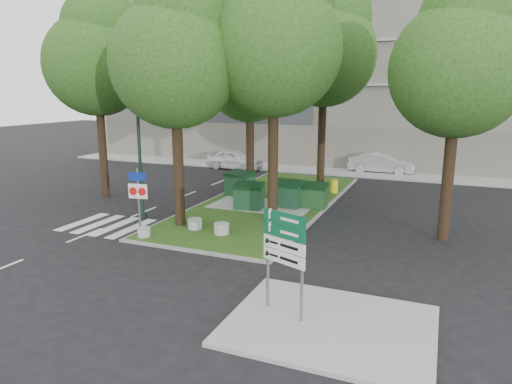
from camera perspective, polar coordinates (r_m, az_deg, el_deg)
The scene contains 26 objects.
ground at distance 17.29m, azimuth -9.51°, elevation -7.11°, with size 120.00×120.00×0.00m, color black.
median_island at distance 23.95m, azimuth 1.64°, elevation -1.26°, with size 6.00×16.00×0.12m, color #2B4D16.
median_kerb at distance 23.96m, azimuth 1.64°, elevation -1.28°, with size 6.30×16.30×0.10m, color gray.
sidewalk_corner at distance 11.94m, azimuth 9.20°, elevation -16.12°, with size 5.00×4.00×0.12m, color #999993.
building_sidewalk at distance 33.90m, azimuth 7.18°, elevation 2.73°, with size 42.00×3.00×0.12m, color #999993.
zebra_crossing at distance 20.54m, azimuth -16.23°, elevation -4.26°, with size 5.00×3.00×0.01m, color silver.
apartment_building at distance 40.77m, azimuth 10.41°, elevation 15.45°, with size 41.00×12.00×16.00m, color tan.
tree_median_near_left at distance 19.29m, azimuth -9.87°, elevation 16.98°, with size 5.20×5.20×10.53m.
tree_median_near_right at distance 19.62m, azimuth 2.59°, elevation 19.03°, with size 5.60×5.60×11.46m.
tree_median_mid at distance 24.81m, azimuth -0.52°, elevation 15.33°, with size 4.80×4.80×9.99m.
tree_median_far at distance 26.74m, azimuth 8.79°, elevation 17.87°, with size 5.80×5.80×11.93m.
tree_street_left at distance 26.29m, azimuth -19.16°, elevation 15.98°, with size 5.40×5.40×11.00m.
tree_street_right at distance 18.86m, azimuth 24.32°, elevation 15.18°, with size 5.00×5.00×10.06m.
dumpster_a at distance 25.03m, azimuth -2.05°, elevation 1.04°, with size 1.73×1.44×1.39m.
dumpster_b at distance 22.23m, azimuth -0.89°, elevation -0.52°, with size 1.52×1.17×1.30m.
dumpster_c at distance 22.70m, azimuth 3.95°, elevation -0.24°, with size 1.53×1.15×1.33m.
dumpster_d at distance 22.70m, azimuth 7.21°, elevation -0.44°, with size 1.32×0.93×1.22m.
bollard_left at distance 18.64m, azimuth -13.83°, elevation -4.88°, with size 0.51×0.51×0.36m, color #A8A8A3.
bollard_right at distance 18.48m, azimuth -4.34°, elevation -4.57°, with size 0.61×0.61×0.44m, color #9C9C97.
bollard_mid at distance 19.29m, azimuth -7.65°, elevation -3.93°, with size 0.59×0.59×0.42m, color #A5A4A0.
litter_bin at distance 26.19m, azimuth 9.76°, elevation 0.72°, with size 0.42×0.42×0.74m, color yellow.
street_lamp at distance 21.20m, azimuth -14.45°, elevation 6.62°, with size 0.47×0.47×5.93m.
traffic_sign_pole at distance 19.00m, azimuth -14.49°, elevation -0.04°, with size 0.82×0.17×2.74m.
directional_sign at distance 11.54m, azimuth 3.60°, elevation -6.91°, with size 1.27×0.54×2.71m.
car_white at distance 34.33m, azimuth -2.69°, elevation 4.07°, with size 1.73×4.30×1.46m, color white.
car_silver at distance 33.87m, azimuth 15.37°, elevation 3.55°, with size 1.59×4.56×1.50m, color #ADB2B6.
Camera 1 is at (8.76, -13.76, 5.74)m, focal length 32.00 mm.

